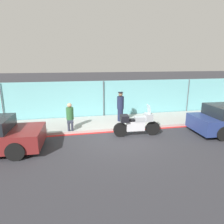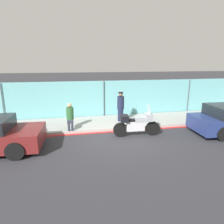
% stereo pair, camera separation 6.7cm
% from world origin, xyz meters
% --- Properties ---
extents(ground_plane, '(120.00, 120.00, 0.00)m').
position_xyz_m(ground_plane, '(0.00, 0.00, 0.00)').
color(ground_plane, '#2D2D33').
extents(sidewalk, '(43.16, 2.64, 0.13)m').
position_xyz_m(sidewalk, '(0.00, 2.38, 0.07)').
color(sidewalk, '#9E9E99').
rests_on(sidewalk, ground_plane).
extents(curb_paint_stripe, '(43.16, 0.18, 0.01)m').
position_xyz_m(curb_paint_stripe, '(0.00, 0.97, 0.00)').
color(curb_paint_stripe, red).
rests_on(curb_paint_stripe, ground_plane).
extents(storefront_fence, '(41.00, 0.17, 2.31)m').
position_xyz_m(storefront_fence, '(-0.00, 3.78, 1.16)').
color(storefront_fence, '#6BB2B7').
rests_on(storefront_fence, ground_plane).
extents(motorcycle, '(2.25, 0.59, 1.50)m').
position_xyz_m(motorcycle, '(0.99, 0.19, 0.61)').
color(motorcycle, black).
rests_on(motorcycle, ground_plane).
extents(officer_standing, '(0.39, 0.39, 1.67)m').
position_xyz_m(officer_standing, '(0.74, 2.33, 0.99)').
color(officer_standing, '#191E38').
rests_on(officer_standing, sidewalk).
extents(person_seated_on_curb, '(0.36, 0.67, 1.31)m').
position_xyz_m(person_seated_on_curb, '(-2.08, 1.52, 0.86)').
color(person_seated_on_curb, '#2D3342').
rests_on(person_seated_on_curb, sidewalk).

